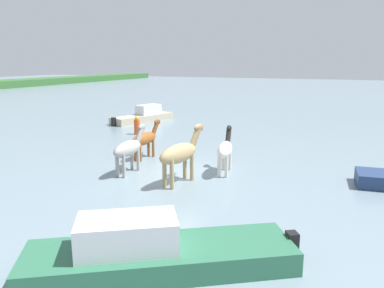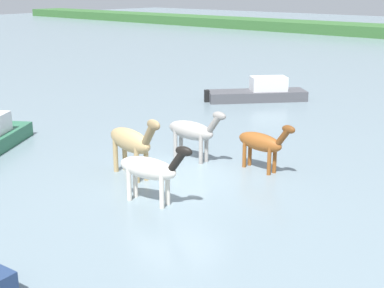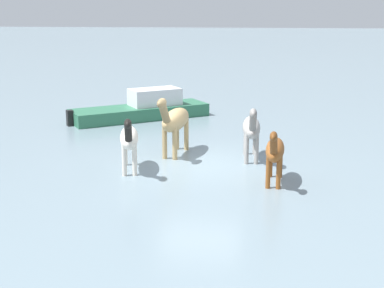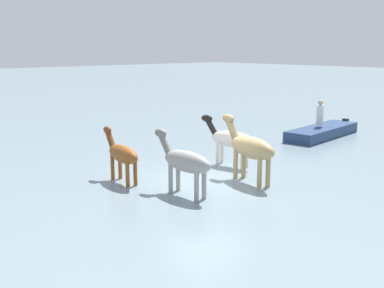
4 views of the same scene
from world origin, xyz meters
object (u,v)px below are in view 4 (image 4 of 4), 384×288
object	(u,v)px
horse_rear_stallion	(185,161)
boat_tender_starboard	(322,133)
horse_lead	(250,147)
horse_dark_mare	(122,154)
horse_chestnut_trailing	(230,139)
person_spotter_bow	(320,114)

from	to	relation	value
horse_rear_stallion	boat_tender_starboard	size ratio (longest dim) A/B	0.45
boat_tender_starboard	horse_rear_stallion	bearing A→B (deg)	6.25
horse_rear_stallion	horse_lead	size ratio (longest dim) A/B	0.89
horse_rear_stallion	horse_lead	xyz separation A→B (m)	(-0.35, -2.42, 0.12)
horse_dark_mare	boat_tender_starboard	distance (m)	11.47
horse_rear_stallion	horse_dark_mare	world-z (taller)	horse_rear_stallion
horse_dark_mare	boat_tender_starboard	world-z (taller)	horse_dark_mare
horse_chestnut_trailing	horse_lead	bearing A→B (deg)	139.50
horse_chestnut_trailing	horse_rear_stallion	size ratio (longest dim) A/B	0.98
boat_tender_starboard	horse_lead	bearing A→B (deg)	11.83
horse_chestnut_trailing	person_spotter_bow	world-z (taller)	person_spotter_bow
horse_dark_mare	person_spotter_bow	distance (m)	11.22
boat_tender_starboard	person_spotter_bow	size ratio (longest dim) A/B	4.36
horse_dark_mare	boat_tender_starboard	xyz separation A→B (m)	(0.02, -11.44, -0.75)
horse_lead	person_spotter_bow	distance (m)	8.64
horse_lead	boat_tender_starboard	xyz separation A→B (m)	(2.71, -8.41, -0.95)
horse_lead	boat_tender_starboard	world-z (taller)	horse_lead
horse_dark_mare	horse_lead	bearing A→B (deg)	-125.68
horse_rear_stallion	horse_lead	world-z (taller)	horse_lead
horse_rear_stallion	person_spotter_bow	size ratio (longest dim) A/B	1.97
horse_rear_stallion	person_spotter_bow	bearing A→B (deg)	-78.69
horse_rear_stallion	horse_dark_mare	distance (m)	2.41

